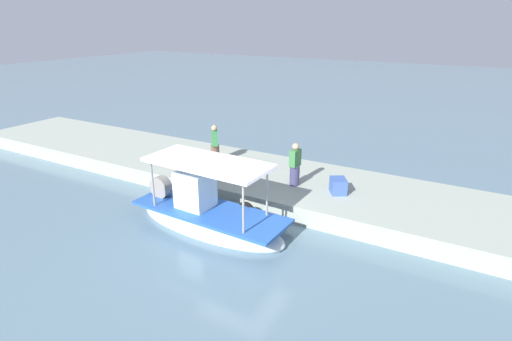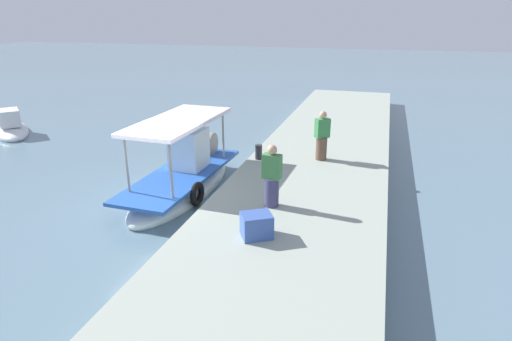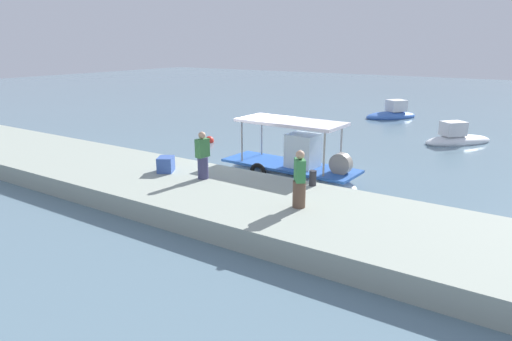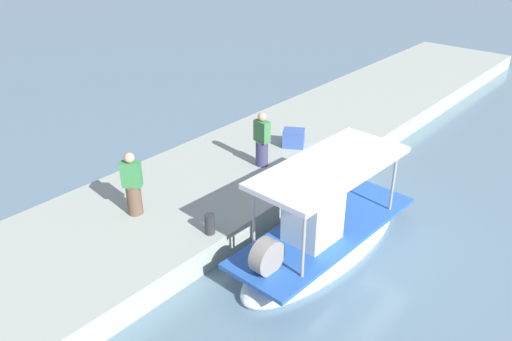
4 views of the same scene
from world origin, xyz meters
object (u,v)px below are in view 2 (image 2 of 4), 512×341
main_fishing_boat (184,178)px  moored_boat_mid (11,129)px  cargo_crate (257,225)px  fisherman_by_crate (272,179)px  fisherman_near_bollard (322,138)px  mooring_bollard (259,152)px

main_fishing_boat → moored_boat_mid: size_ratio=1.46×
cargo_crate → moored_boat_mid: bearing=62.5°
main_fishing_boat → moored_boat_mid: bearing=69.4°
cargo_crate → moored_boat_mid: cargo_crate is taller
fisherman_by_crate → cargo_crate: fisherman_by_crate is taller
moored_boat_mid → main_fishing_boat: bearing=-110.6°
fisherman_near_bollard → moored_boat_mid: bearing=83.7°
main_fishing_boat → mooring_bollard: size_ratio=11.24×
main_fishing_boat → mooring_bollard: bearing=-46.2°
main_fishing_boat → fisherman_near_bollard: 4.81m
fisherman_by_crate → moored_boat_mid: bearing=67.9°
cargo_crate → fisherman_near_bollard: bearing=-5.7°
fisherman_near_bollard → fisherman_by_crate: (-4.14, 0.68, -0.01)m
main_fishing_boat → mooring_bollard: main_fishing_boat is taller
fisherman_near_bollard → moored_boat_mid: size_ratio=0.43×
main_fishing_boat → fisherman_by_crate: (-1.68, -3.34, 0.98)m
mooring_bollard → fisherman_by_crate: bearing=-158.8°
fisherman_by_crate → mooring_bollard: fisherman_by_crate is taller
mooring_bollard → cargo_crate: bearing=-164.3°
fisherman_near_bollard → moored_boat_mid: 15.10m
fisherman_near_bollard → cargo_crate: (-5.83, 0.59, -0.49)m
moored_boat_mid → fisherman_by_crate: bearing=-112.1°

